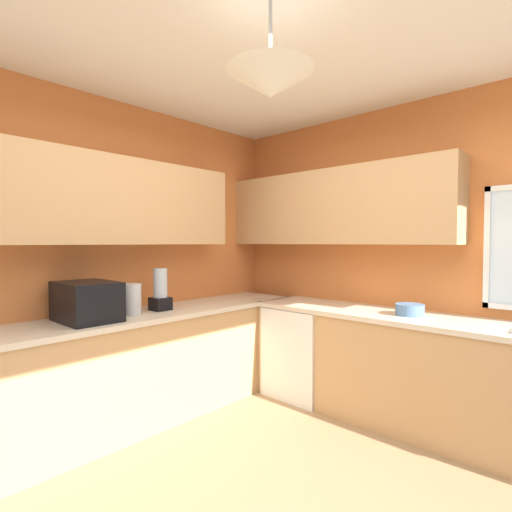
{
  "coord_description": "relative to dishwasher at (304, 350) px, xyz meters",
  "views": [
    {
      "loc": [
        1.29,
        -1.5,
        1.47
      ],
      "look_at": [
        -0.77,
        0.72,
        1.36
      ],
      "focal_mm": 27.41,
      "sensor_mm": 36.0,
      "label": 1
    }
  ],
  "objects": [
    {
      "name": "room_shell",
      "position": [
        0.14,
        -0.96,
        1.46
      ],
      "size": [
        3.88,
        3.94,
        2.74
      ],
      "color": "#D17238",
      "rests_on": "ground_plane"
    },
    {
      "name": "kettle",
      "position": [
        -0.64,
        -1.46,
        0.59
      ],
      "size": [
        0.15,
        0.15,
        0.25
      ],
      "primitive_type": "cylinder",
      "color": "#B7B7BC",
      "rests_on": "counter_run_left"
    },
    {
      "name": "counter_run_left",
      "position": [
        -0.66,
        -1.57,
        0.02
      ],
      "size": [
        0.65,
        3.55,
        0.89
      ],
      "color": "tan",
      "rests_on": "ground_plane"
    },
    {
      "name": "dishwasher",
      "position": [
        0.0,
        0.0,
        0.0
      ],
      "size": [
        0.6,
        0.6,
        0.84
      ],
      "primitive_type": "cube",
      "color": "white",
      "rests_on": "ground_plane"
    },
    {
      "name": "counter_run_back",
      "position": [
        1.12,
        0.03,
        0.02
      ],
      "size": [
        2.97,
        0.65,
        0.89
      ],
      "color": "tan",
      "rests_on": "ground_plane"
    },
    {
      "name": "bowl",
      "position": [
        1.0,
        0.03,
        0.51
      ],
      "size": [
        0.22,
        0.22,
        0.09
      ],
      "primitive_type": "cylinder",
      "color": "#4C7099",
      "rests_on": "counter_run_back"
    },
    {
      "name": "blender_appliance",
      "position": [
        -0.66,
        -1.18,
        0.63
      ],
      "size": [
        0.15,
        0.15,
        0.36
      ],
      "color": "black",
      "rests_on": "counter_run_left"
    },
    {
      "name": "microwave",
      "position": [
        -0.66,
        -1.81,
        0.61
      ],
      "size": [
        0.48,
        0.36,
        0.29
      ],
      "primitive_type": "cube",
      "color": "black",
      "rests_on": "counter_run_left"
    }
  ]
}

